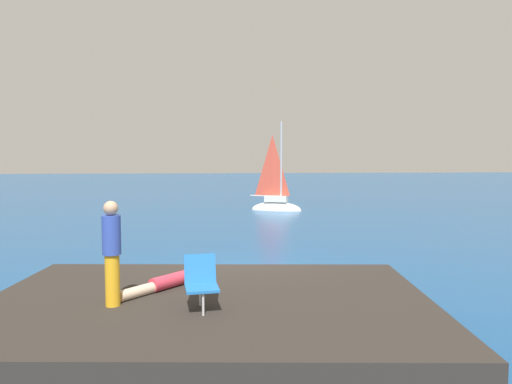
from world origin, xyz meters
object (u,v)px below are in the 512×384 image
object	(u,v)px
person_sunbather	(167,282)
beach_chair	(201,280)
person_standing	(112,250)
sailboat_near	(276,205)

from	to	relation	value
person_sunbather	beach_chair	xyz separation A→B (m)	(0.62, -1.12, 0.33)
person_sunbather	person_standing	world-z (taller)	person_standing
person_standing	beach_chair	xyz separation A→B (m)	(1.35, -0.25, -0.42)
sailboat_near	beach_chair	size ratio (longest dim) A/B	6.88
sailboat_near	person_standing	size ratio (longest dim) A/B	3.39
sailboat_near	person_sunbather	xyz separation A→B (m)	(-4.34, -17.72, 0.50)
person_sunbather	beach_chair	distance (m)	1.32
sailboat_near	person_sunbather	bearing A→B (deg)	-83.54
person_standing	beach_chair	size ratio (longest dim) A/B	2.03
person_standing	beach_chair	bearing A→B (deg)	97.15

